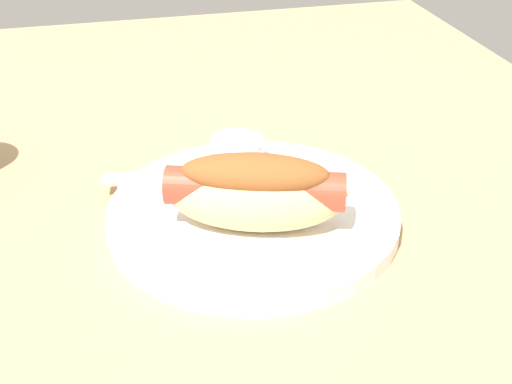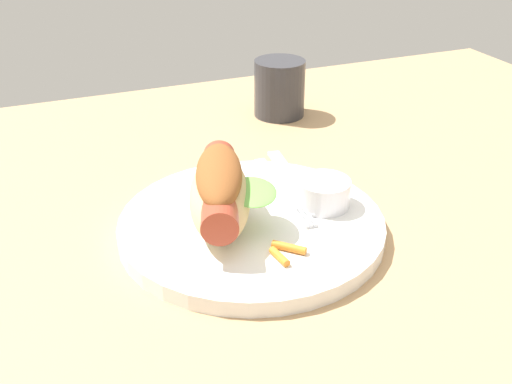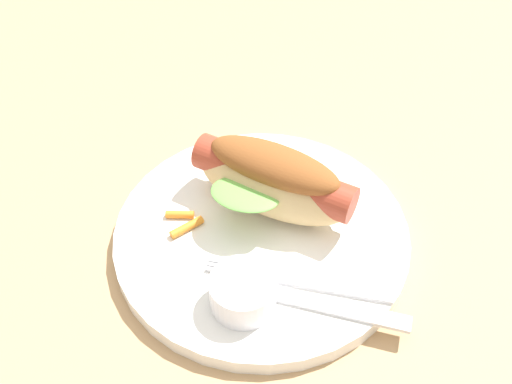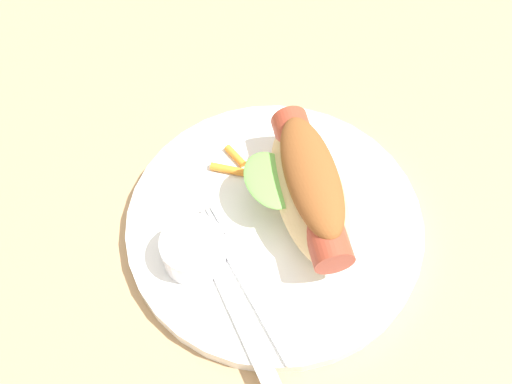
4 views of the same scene
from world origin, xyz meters
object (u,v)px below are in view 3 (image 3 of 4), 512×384
(knife, at_px, (314,303))
(carrot_garnish, at_px, (184,222))
(sauce_ramekin, at_px, (243,292))
(fork, at_px, (302,282))
(plate, at_px, (261,236))
(hot_dog, at_px, (278,180))

(knife, distance_m, carrot_garnish, 0.14)
(sauce_ramekin, xyz_separation_m, fork, (-0.03, 0.04, -0.01))
(sauce_ramekin, bearing_deg, knife, 97.55)
(plate, bearing_deg, sauce_ramekin, -2.04)
(sauce_ramekin, distance_m, knife, 0.06)
(fork, distance_m, carrot_garnish, 0.12)
(knife, bearing_deg, plate, -46.09)
(fork, bearing_deg, hot_dog, -65.32)
(plate, xyz_separation_m, carrot_garnish, (0.00, -0.07, 0.01))
(sauce_ramekin, distance_m, fork, 0.05)
(sauce_ramekin, bearing_deg, carrot_garnish, -137.57)
(plate, bearing_deg, hot_dog, 161.77)
(sauce_ramekin, bearing_deg, fork, 120.59)
(plate, distance_m, knife, 0.09)
(knife, bearing_deg, hot_dog, -59.76)
(sauce_ramekin, xyz_separation_m, carrot_garnish, (-0.07, -0.07, -0.01))
(knife, relative_size, carrot_garnish, 4.17)
(hot_dog, bearing_deg, carrot_garnish, 42.47)
(plate, relative_size, knife, 1.71)
(fork, height_order, carrot_garnish, carrot_garnish)
(fork, distance_m, knife, 0.02)
(fork, xyz_separation_m, carrot_garnish, (-0.05, -0.11, 0.00))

